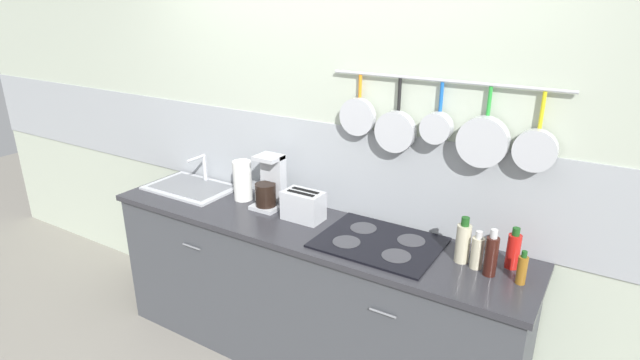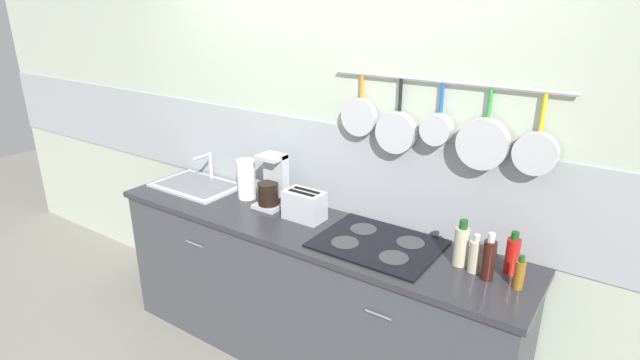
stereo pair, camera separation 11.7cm
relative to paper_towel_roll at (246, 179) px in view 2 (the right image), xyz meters
The scene contains 14 objects.
ground_plane 1.20m from the paper_towel_roll, 12.16° to the right, with size 12.00×12.00×0.00m, color gray.
wall_back 0.62m from the paper_towel_roll, 20.39° to the left, with size 7.20×0.15×2.60m.
cabinet_base 0.83m from the paper_towel_roll, 12.16° to the right, with size 2.54×0.54×0.90m.
countertop 0.57m from the paper_towel_roll, 12.16° to the right, with size 2.58×0.56×0.03m.
sink_basin 0.44m from the paper_towel_roll, behind, with size 0.58×0.38×0.21m.
paper_towel_roll is the anchor object (origin of this frame).
coffee_maker 0.22m from the paper_towel_roll, ahead, with size 0.17×0.18×0.33m.
toaster 0.50m from the paper_towel_roll, ahead, with size 0.25×0.14×0.17m.
cooktop 1.02m from the paper_towel_roll, ahead, with size 0.63×0.49×0.01m.
bottle_cooking_wine 1.43m from the paper_towel_roll, ahead, with size 0.07×0.07×0.24m.
bottle_olive_oil 1.51m from the paper_towel_roll, ahead, with size 0.06×0.06×0.19m.
bottle_sesame_oil 1.58m from the paper_towel_roll, ahead, with size 0.06×0.06×0.23m.
bottle_vinegar 1.65m from the paper_towel_roll, ahead, with size 0.06×0.06×0.21m.
bottle_dish_soap 1.72m from the paper_towel_roll, ahead, with size 0.04×0.04×0.16m.
Camera 2 is at (1.54, -2.08, 2.17)m, focal length 28.00 mm.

